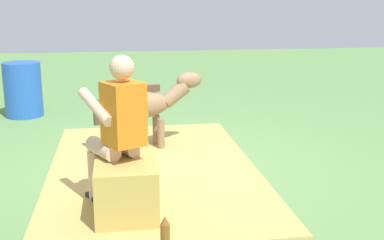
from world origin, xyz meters
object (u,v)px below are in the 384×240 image
(person_seated, at_px, (117,126))
(soda_bottle, at_px, (165,235))
(water_barrel, at_px, (23,90))
(pony_standing, at_px, (143,105))
(hay_bale, at_px, (126,189))

(person_seated, height_order, soda_bottle, person_seated)
(water_barrel, bearing_deg, person_seated, -159.11)
(person_seated, relative_size, pony_standing, 1.02)
(hay_bale, height_order, person_seated, person_seated)
(hay_bale, relative_size, person_seated, 0.50)
(pony_standing, bearing_deg, person_seated, 170.03)
(soda_bottle, distance_m, water_barrel, 4.91)
(pony_standing, height_order, water_barrel, pony_standing)
(hay_bale, xyz_separation_m, water_barrel, (3.90, 1.49, 0.18))
(person_seated, bearing_deg, water_barrel, 20.89)
(hay_bale, distance_m, person_seated, 0.54)
(pony_standing, height_order, soda_bottle, pony_standing)
(soda_bottle, xyz_separation_m, water_barrel, (4.58, 1.75, 0.28))
(hay_bale, relative_size, water_barrel, 0.80)
(person_seated, relative_size, water_barrel, 1.62)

